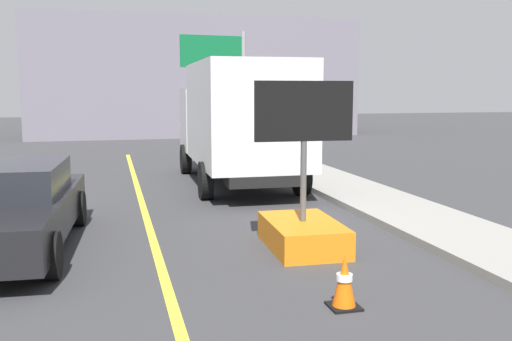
# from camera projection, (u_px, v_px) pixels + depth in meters

# --- Properties ---
(arrow_board_trailer) EXTENTS (1.60, 1.84, 2.70)m
(arrow_board_trailer) POSITION_uv_depth(u_px,v_px,m) (303.00, 219.00, 9.13)
(arrow_board_trailer) COLOR orange
(arrow_board_trailer) RESTS_ON ground
(box_truck) EXTENTS (2.77, 6.84, 3.25)m
(box_truck) POSITION_uv_depth(u_px,v_px,m) (239.00, 120.00, 15.15)
(box_truck) COLOR black
(box_truck) RESTS_ON ground
(pickup_car) EXTENTS (2.34, 4.91, 1.38)m
(pickup_car) POSITION_uv_depth(u_px,v_px,m) (5.00, 208.00, 8.99)
(pickup_car) COLOR black
(pickup_car) RESTS_ON ground
(highway_guide_sign) EXTENTS (2.78, 0.36, 5.00)m
(highway_guide_sign) POSITION_uv_depth(u_px,v_px,m) (226.00, 70.00, 23.48)
(highway_guide_sign) COLOR gray
(highway_guide_sign) RESTS_ON ground
(far_building_block) EXTENTS (18.18, 6.66, 6.56)m
(far_building_block) POSITION_uv_depth(u_px,v_px,m) (193.00, 78.00, 33.28)
(far_building_block) COLOR slate
(far_building_block) RESTS_ON ground
(traffic_cone_mid_lane) EXTENTS (0.36, 0.36, 0.65)m
(traffic_cone_mid_lane) POSITION_uv_depth(u_px,v_px,m) (344.00, 282.00, 6.63)
(traffic_cone_mid_lane) COLOR black
(traffic_cone_mid_lane) RESTS_ON ground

